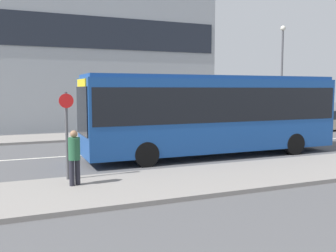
% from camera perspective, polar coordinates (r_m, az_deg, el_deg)
% --- Properties ---
extents(ground_plane, '(120.00, 120.00, 0.00)m').
position_cam_1_polar(ground_plane, '(17.91, -2.64, -3.79)').
color(ground_plane, '#4F4F51').
extents(sidewalk_near, '(44.00, 3.50, 0.13)m').
position_cam_1_polar(sidewalk_near, '(12.31, 7.39, -7.85)').
color(sidewalk_near, gray).
rests_on(sidewalk_near, ground_plane).
extents(sidewalk_far, '(44.00, 3.50, 0.13)m').
position_cam_1_polar(sidewalk_far, '(23.81, -7.77, -1.33)').
color(sidewalk_far, gray).
rests_on(sidewalk_far, ground_plane).
extents(lane_centerline, '(41.80, 0.16, 0.01)m').
position_cam_1_polar(lane_centerline, '(17.91, -2.64, -3.78)').
color(lane_centerline, silver).
rests_on(lane_centerline, ground_plane).
extents(city_bus, '(11.38, 2.51, 3.50)m').
position_cam_1_polar(city_bus, '(16.44, 6.96, 2.38)').
color(city_bus, '#194793').
rests_on(city_bus, ground_plane).
extents(parked_car_0, '(4.22, 1.73, 1.44)m').
position_cam_1_polar(parked_car_0, '(29.17, 23.63, 0.71)').
color(parked_car_0, '#A39E84').
rests_on(parked_car_0, ground_plane).
extents(pedestrian_near_stop, '(0.34, 0.34, 1.61)m').
position_cam_1_polar(pedestrian_near_stop, '(11.22, -14.09, -4.21)').
color(pedestrian_near_stop, '#23232D').
rests_on(pedestrian_near_stop, sidewalk_near).
extents(bus_stop_sign, '(0.44, 0.12, 2.71)m').
position_cam_1_polar(bus_stop_sign, '(11.90, -15.18, -0.41)').
color(bus_stop_sign, '#4C4C51').
rests_on(bus_stop_sign, sidewalk_near).
extents(street_lamp, '(0.36, 0.36, 7.24)m').
position_cam_1_polar(street_lamp, '(27.99, 16.97, 8.64)').
color(street_lamp, '#4C4C51').
rests_on(street_lamp, sidewalk_far).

